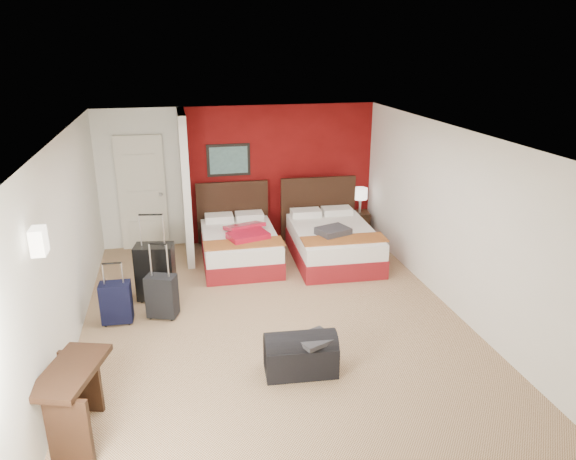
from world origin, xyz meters
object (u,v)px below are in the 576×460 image
object	(u,v)px
bed_left	(240,248)
red_suitcase_open	(246,231)
desk	(75,402)
suitcase_navy	(117,304)
nightstand	(359,225)
duffel_bag	(301,356)
table_lamp	(360,200)
suitcase_charcoal	(162,298)
suitcase_black	(156,273)
bed_right	(333,244)

from	to	relation	value
bed_left	red_suitcase_open	bearing A→B (deg)	-43.94
desk	suitcase_navy	bearing A→B (deg)	102.23
bed_left	desk	bearing A→B (deg)	-116.90
nightstand	duffel_bag	xyz separation A→B (m)	(-2.14, -4.08, -0.05)
table_lamp	suitcase_charcoal	distance (m)	4.42
duffel_bag	desk	distance (m)	2.38
suitcase_black	suitcase_navy	size ratio (longest dim) A/B	1.46
red_suitcase_open	suitcase_black	bearing A→B (deg)	-162.24
desk	suitcase_charcoal	bearing A→B (deg)	87.67
red_suitcase_open	suitcase_black	distance (m)	1.77
nightstand	table_lamp	world-z (taller)	table_lamp
table_lamp	suitcase_navy	bearing A→B (deg)	-149.92
desk	bed_right	bearing A→B (deg)	62.39
suitcase_black	suitcase_charcoal	world-z (taller)	suitcase_black
nightstand	red_suitcase_open	bearing A→B (deg)	-152.15
bed_right	suitcase_navy	world-z (taller)	bed_right
table_lamp	desk	xyz separation A→B (m)	(-4.45, -4.63, -0.37)
bed_left	red_suitcase_open	size ratio (longest dim) A/B	2.05
suitcase_black	desk	size ratio (longest dim) A/B	0.91
red_suitcase_open	table_lamp	bearing A→B (deg)	4.16
red_suitcase_open	suitcase_black	xyz separation A→B (m)	(-1.46, -0.99, -0.18)
red_suitcase_open	table_lamp	xyz separation A→B (m)	(2.29, 0.85, 0.15)
bed_left	duffel_bag	world-z (taller)	bed_left
bed_left	suitcase_charcoal	bearing A→B (deg)	-126.20
bed_left	suitcase_black	size ratio (longest dim) A/B	2.20
table_lamp	duffel_bag	world-z (taller)	table_lamp
suitcase_black	duffel_bag	world-z (taller)	suitcase_black
bed_left	suitcase_charcoal	xyz separation A→B (m)	(-1.28, -1.68, 0.02)
bed_right	nightstand	xyz separation A→B (m)	(0.82, 0.98, -0.04)
nightstand	bed_left	bearing A→B (deg)	-155.09
bed_right	table_lamp	distance (m)	1.35
table_lamp	suitcase_black	xyz separation A→B (m)	(-3.75, -1.84, -0.33)
table_lamp	suitcase_navy	world-z (taller)	table_lamp
table_lamp	duffel_bag	size ratio (longest dim) A/B	0.58
table_lamp	suitcase_navy	xyz separation A→B (m)	(-4.26, -2.47, -0.46)
nightstand	suitcase_charcoal	distance (m)	4.40
desk	red_suitcase_open	bearing A→B (deg)	77.48
bed_left	bed_right	distance (m)	1.59
bed_left	red_suitcase_open	world-z (taller)	red_suitcase_open
bed_right	duffel_bag	bearing A→B (deg)	-110.58
nightstand	bed_right	bearing A→B (deg)	-122.40
desk	table_lamp	bearing A→B (deg)	63.40
red_suitcase_open	suitcase_black	size ratio (longest dim) A/B	1.07
bed_right	suitcase_charcoal	xyz separation A→B (m)	(-2.85, -1.45, 0.00)
red_suitcase_open	suitcase_navy	size ratio (longest dim) A/B	1.57
red_suitcase_open	duffel_bag	world-z (taller)	red_suitcase_open
red_suitcase_open	desk	world-z (taller)	desk
bed_left	red_suitcase_open	xyz separation A→B (m)	(0.10, -0.10, 0.32)
red_suitcase_open	suitcase_navy	world-z (taller)	red_suitcase_open
suitcase_black	bed_left	bearing A→B (deg)	48.17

